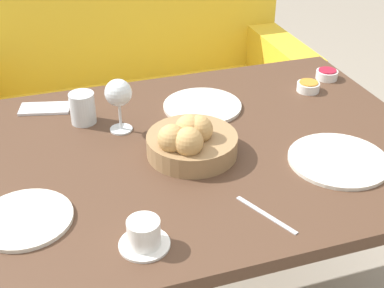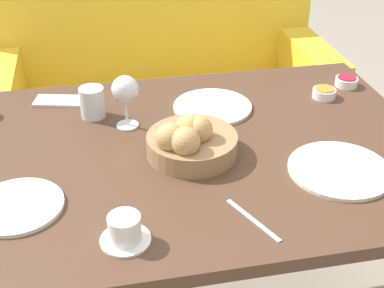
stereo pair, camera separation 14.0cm
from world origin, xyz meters
TOP-DOWN VIEW (x-y plane):
  - dining_table at (0.00, 0.00)m, footprint 1.37×0.92m
  - couch at (0.08, 0.99)m, footprint 1.47×0.70m
  - bread_basket at (0.01, -0.04)m, footprint 0.24×0.24m
  - plate_near_left at (-0.41, -0.18)m, footprint 0.21×0.21m
  - plate_near_right at (0.37, -0.18)m, footprint 0.26×0.26m
  - plate_far_center at (0.13, 0.21)m, footprint 0.24×0.24m
  - water_tumbler at (-0.22, 0.23)m, footprint 0.07×0.07m
  - wine_glass at (-0.13, 0.15)m, footprint 0.08×0.08m
  - coffee_cup at (-0.18, -0.33)m, footprint 0.11×0.11m
  - jam_bowl_berry at (0.60, 0.28)m, footprint 0.07×0.07m
  - jam_bowl_honey at (0.50, 0.21)m, footprint 0.07×0.07m
  - fork_silver at (0.10, -0.32)m, footprint 0.08×0.16m
  - cell_phone at (-0.33, 0.35)m, footprint 0.16×0.11m

SIDE VIEW (x-z plane):
  - couch at x=0.08m, z-range -0.12..0.77m
  - dining_table at x=0.00m, z-range 0.27..1.01m
  - fork_silver at x=0.10m, z-range 0.74..0.74m
  - cell_phone at x=-0.33m, z-range 0.74..0.75m
  - plate_near_right at x=0.37m, z-range 0.74..0.75m
  - plate_near_left at x=-0.41m, z-range 0.74..0.75m
  - plate_far_center at x=0.13m, z-range 0.74..0.75m
  - jam_bowl_berry at x=0.60m, z-range 0.74..0.77m
  - jam_bowl_honey at x=0.50m, z-range 0.74..0.77m
  - coffee_cup at x=-0.18m, z-range 0.73..0.80m
  - bread_basket at x=0.01m, z-range 0.73..0.84m
  - water_tumbler at x=-0.22m, z-range 0.74..0.83m
  - wine_glass at x=-0.13m, z-range 0.77..0.93m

